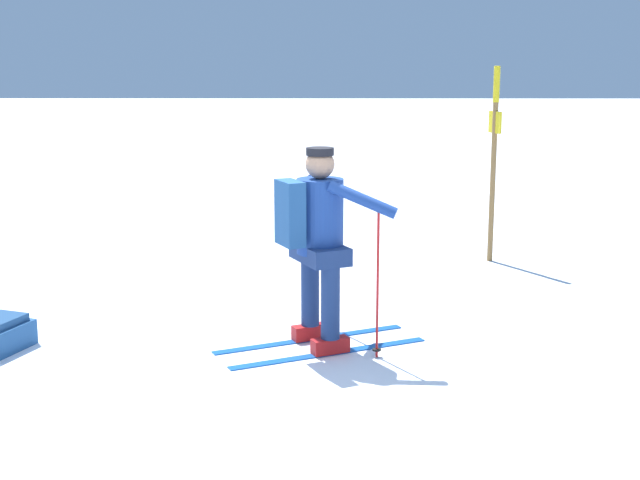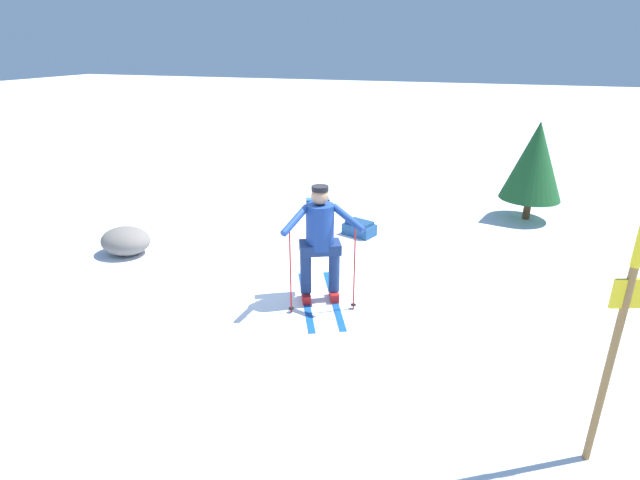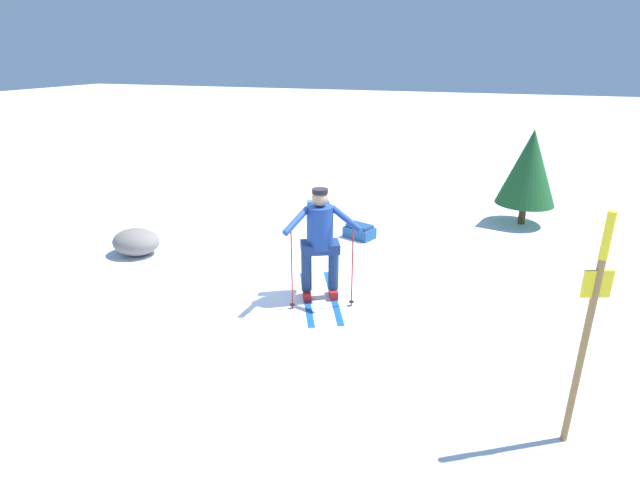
% 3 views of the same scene
% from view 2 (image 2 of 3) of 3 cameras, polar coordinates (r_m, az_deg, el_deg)
% --- Properties ---
extents(ground_plane, '(80.00, 80.00, 0.00)m').
position_cam_2_polar(ground_plane, '(7.43, -2.71, -4.84)').
color(ground_plane, white).
extents(skier, '(1.23, 1.74, 1.62)m').
position_cam_2_polar(skier, '(6.56, -0.02, 0.42)').
color(skier, '#144C9E').
rests_on(skier, ground_plane).
extents(dropped_backpack, '(0.64, 0.53, 0.27)m').
position_cam_2_polar(dropped_backpack, '(9.19, 4.52, 1.32)').
color(dropped_backpack, navy).
rests_on(dropped_backpack, ground_plane).
extents(trail_marker, '(0.23, 0.11, 2.20)m').
position_cam_2_polar(trail_marker, '(4.47, 31.03, -8.37)').
color(trail_marker, olive).
rests_on(trail_marker, ground_plane).
extents(rock_boulder, '(0.83, 0.71, 0.46)m').
position_cam_2_polar(rock_boulder, '(8.92, -21.33, -0.09)').
color(rock_boulder, slate).
rests_on(rock_boulder, ground_plane).
extents(pine_tree, '(1.16, 1.16, 1.94)m').
position_cam_2_polar(pine_tree, '(10.57, 23.34, 8.30)').
color(pine_tree, '#4C331E').
rests_on(pine_tree, ground_plane).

